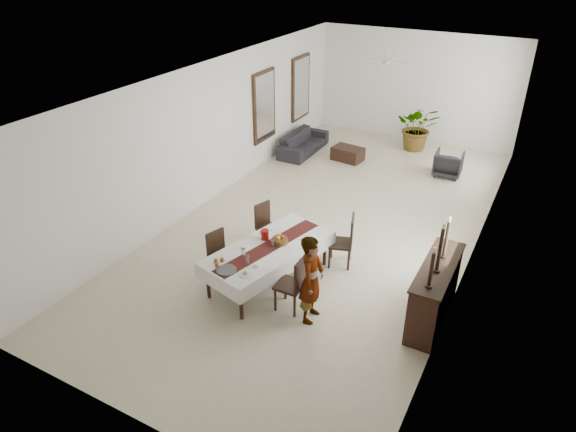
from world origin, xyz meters
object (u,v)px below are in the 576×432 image
(dining_table_top, at_px, (269,248))
(sofa, at_px, (303,142))
(woman, at_px, (312,279))
(sideboard_body, at_px, (434,294))
(red_pitcher, at_px, (265,235))

(dining_table_top, relative_size, sofa, 1.16)
(woman, relative_size, sofa, 0.79)
(dining_table_top, height_order, sofa, dining_table_top)
(dining_table_top, distance_m, sideboard_body, 2.90)
(woman, bearing_deg, sofa, 21.76)
(red_pitcher, relative_size, sideboard_body, 0.11)
(red_pitcher, bearing_deg, woman, -30.46)
(sideboard_body, xyz_separation_m, sofa, (-5.19, 5.60, -0.22))
(woman, bearing_deg, red_pitcher, 53.47)
(woman, xyz_separation_m, sideboard_body, (1.75, 0.92, -0.27))
(woman, bearing_deg, dining_table_top, 56.67)
(dining_table_top, height_order, woman, woman)
(sofa, bearing_deg, red_pitcher, -160.39)
(red_pitcher, relative_size, woman, 0.12)
(sideboard_body, bearing_deg, red_pitcher, -177.25)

